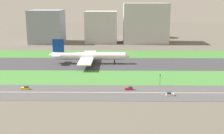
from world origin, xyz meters
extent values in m
plane|color=#5B564C|center=(0.00, 0.00, 0.00)|extent=(800.00, 800.00, 0.00)
cube|color=#38383D|center=(0.00, 0.00, 0.05)|extent=(280.00, 46.00, 0.10)
cube|color=#3D7A33|center=(0.00, 41.00, 0.05)|extent=(280.00, 36.00, 0.10)
cube|color=#427F38|center=(0.00, -41.00, 0.05)|extent=(280.00, 36.00, 0.10)
cube|color=#4C4C4F|center=(0.00, -73.00, 0.05)|extent=(280.00, 28.00, 0.10)
cube|color=silver|center=(0.00, -73.00, 0.11)|extent=(266.00, 0.50, 0.01)
cylinder|color=white|center=(-29.99, 0.00, 6.30)|extent=(56.00, 6.00, 6.00)
cone|color=white|center=(0.01, 0.00, 6.30)|extent=(4.00, 5.70, 5.70)
cone|color=white|center=(-60.49, 0.00, 7.10)|extent=(5.00, 5.40, 5.40)
cube|color=navy|center=(-54.99, 0.00, 14.30)|extent=(9.00, 0.80, 11.00)
cube|color=white|center=(-55.99, 0.00, 7.30)|extent=(6.00, 16.00, 0.60)
cube|color=white|center=(-31.99, 15.00, 5.10)|extent=(10.00, 26.00, 1.00)
cylinder|color=gray|center=(-30.99, 9.00, 2.90)|extent=(5.00, 3.20, 3.20)
cube|color=white|center=(-31.99, -15.00, 5.10)|extent=(10.00, 26.00, 1.00)
cylinder|color=gray|center=(-30.99, -9.00, 2.90)|extent=(5.00, 3.20, 3.20)
cylinder|color=black|center=(-10.39, 0.00, 1.70)|extent=(1.00, 1.00, 3.20)
cylinder|color=black|center=(-33.99, 3.50, 1.70)|extent=(1.00, 1.00, 3.20)
cylinder|color=black|center=(-33.99, -3.50, 1.70)|extent=(1.00, 1.00, 3.20)
cube|color=yellow|center=(-61.50, -68.00, 0.65)|extent=(4.40, 1.80, 1.10)
cube|color=#333D4C|center=(-60.70, -68.00, 1.65)|extent=(2.20, 1.66, 0.90)
cube|color=silver|center=(19.86, -78.00, 0.65)|extent=(4.40, 1.80, 1.10)
cube|color=#333D4C|center=(19.06, -78.00, 1.65)|extent=(2.20, 1.66, 0.90)
cube|color=#B2191E|center=(-1.85, -68.00, 0.65)|extent=(4.40, 1.80, 1.10)
cube|color=#333D4C|center=(-1.05, -68.00, 1.65)|extent=(2.20, 1.66, 0.90)
cylinder|color=#4C4C51|center=(16.94, -60.00, 3.10)|extent=(0.24, 0.24, 6.00)
cube|color=black|center=(16.94, -60.00, 6.70)|extent=(0.36, 0.36, 1.20)
sphere|color=#19D826|center=(16.94, -60.20, 7.00)|extent=(0.24, 0.24, 0.24)
cube|color=gray|center=(-90.00, 114.00, 18.82)|extent=(37.04, 37.98, 37.64)
cube|color=#B2B2B7|center=(-26.70, 114.00, 18.18)|extent=(36.47, 27.98, 36.37)
cube|color=#B2B2B7|center=(24.78, 114.00, 22.73)|extent=(51.00, 33.09, 45.46)
cylinder|color=silver|center=(13.22, 159.00, 8.72)|extent=(24.35, 24.35, 17.45)
cylinder|color=silver|center=(45.45, 159.00, 8.12)|extent=(22.23, 22.23, 16.24)
camera|label=1|loc=(-9.36, -227.74, 51.35)|focal=46.91mm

